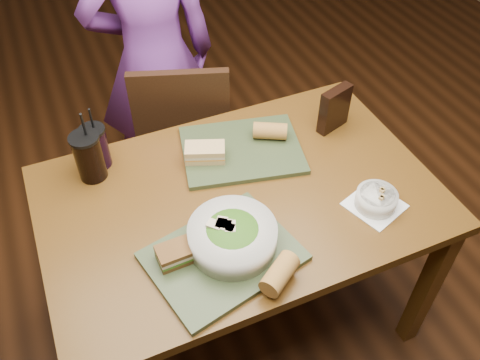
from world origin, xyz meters
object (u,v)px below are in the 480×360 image
object	(u,v)px
soup_bowl	(376,199)
cup_cola	(89,156)
diner	(154,60)
baguette_far	(270,131)
salad_bowl	(232,235)
chip_bag	(334,109)
dining_table	(240,213)
sandwich_near	(176,254)
chair_far	(178,138)
sandwich_far	(205,152)
cup_berry	(96,147)
tray_near	(223,256)
tray_far	(242,150)
baguette_near	(280,274)

from	to	relation	value
soup_bowl	cup_cola	xyz separation A→B (m)	(-0.81, 0.50, 0.06)
diner	cup_cola	world-z (taller)	diner
baguette_far	cup_cola	size ratio (longest dim) A/B	0.45
cup_cola	salad_bowl	bearing A→B (deg)	-56.43
chip_bag	soup_bowl	bearing A→B (deg)	-118.76
salad_bowl	cup_cola	bearing A→B (deg)	123.57
dining_table	sandwich_near	xyz separation A→B (m)	(-0.28, -0.18, 0.13)
dining_table	chair_far	xyz separation A→B (m)	(-0.02, 0.64, -0.16)
soup_bowl	cup_cola	size ratio (longest dim) A/B	0.75
soup_bowl	sandwich_far	distance (m)	0.60
cup_cola	cup_berry	distance (m)	0.06
tray_near	cup_berry	bearing A→B (deg)	113.98
tray_near	cup_berry	size ratio (longest dim) A/B	1.72
tray_near	chair_far	bearing A→B (deg)	81.74
dining_table	chair_far	size ratio (longest dim) A/B	1.43
dining_table	diner	xyz separation A→B (m)	(-0.03, 0.86, 0.12)
chair_far	chip_bag	distance (m)	0.74
diner	tray_near	xyz separation A→B (m)	(-0.11, -1.08, -0.02)
chip_bag	sandwich_far	bearing A→B (deg)	161.07
chair_far	baguette_far	world-z (taller)	chair_far
diner	cup_berry	world-z (taller)	diner
tray_near	tray_far	bearing A→B (deg)	59.62
chair_far	cup_berry	xyz separation A→B (m)	(-0.37, -0.30, 0.33)
tray_near	tray_far	xyz separation A→B (m)	(0.24, 0.41, 0.00)
tray_near	baguette_near	xyz separation A→B (m)	(0.11, -0.14, 0.04)
baguette_far	dining_table	bearing A→B (deg)	-135.40
chair_far	baguette_near	bearing A→B (deg)	-90.67
soup_bowl	cup_berry	bearing A→B (deg)	144.55
baguette_far	sandwich_far	bearing A→B (deg)	-177.42
cup_berry	baguette_near	bearing A→B (deg)	-62.82
sandwich_far	cup_berry	distance (m)	0.37
tray_far	baguette_far	bearing A→B (deg)	6.56
dining_table	chip_bag	world-z (taller)	chip_bag
diner	baguette_far	xyz separation A→B (m)	(0.24, -0.66, 0.02)
chair_far	sandwich_near	world-z (taller)	chair_far
salad_bowl	cup_berry	world-z (taller)	cup_berry
dining_table	soup_bowl	bearing A→B (deg)	-29.69
chair_far	salad_bowl	size ratio (longest dim) A/B	3.45
soup_bowl	chip_bag	distance (m)	0.41
tray_far	sandwich_far	world-z (taller)	sandwich_far
soup_bowl	baguette_near	world-z (taller)	baguette_near
salad_bowl	cup_cola	distance (m)	0.57
sandwich_near	tray_far	bearing A→B (deg)	44.96
cup_cola	baguette_near	bearing A→B (deg)	-58.91
tray_near	chip_bag	bearing A→B (deg)	33.32
chair_far	sandwich_far	world-z (taller)	chair_far
dining_table	tray_far	bearing A→B (deg)	64.76
chair_far	tray_far	size ratio (longest dim) A/B	2.16
cup_cola	chip_bag	xyz separation A→B (m)	(0.88, -0.10, -0.00)
tray_far	baguette_near	distance (m)	0.57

